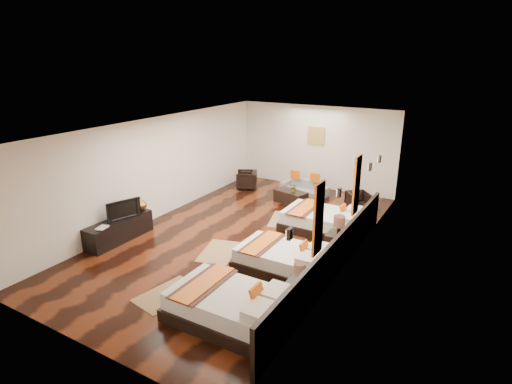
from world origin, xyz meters
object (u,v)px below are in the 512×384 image
Objects in this scene: nightstand_b at (338,242)px; figurine at (140,203)px; coffee_table at (291,197)px; nightstand_a at (299,289)px; armchair_right at (358,201)px; book at (98,227)px; bed_near at (233,306)px; bed_far at (325,221)px; tv at (122,209)px; table_plant at (294,188)px; bed_mid at (285,259)px; armchair_left at (246,180)px; tv_console at (119,230)px; sofa at (304,187)px.

figurine is (-4.95, -1.13, 0.39)m from nightstand_b.
figurine is 4.56m from coffee_table.
nightstand_a is 5.27m from armchair_right.
bed_near is at bearing -9.80° from book.
tv reaches higher than bed_far.
bed_near is 1.02× the size of bed_far.
table_plant is at bearing -22.84° from coffee_table.
bed_mid is 1.20m from nightstand_a.
figurine is at bearing 168.65° from nightstand_a.
nightstand_a reaches higher than armchair_left.
figurine reaches higher than tv_console.
armchair_left is (-1.96, -0.45, 0.08)m from sofa.
bed_far is 2.49× the size of tv.
nightstand_a is at bearing 12.60° from armchair_left.
table_plant is (-1.84, -0.54, 0.27)m from armchair_right.
bed_near reaches higher than armchair_right.
coffee_table is (-2.43, 4.76, -0.08)m from nightstand_a.
bed_far is (-0.00, 4.38, -0.01)m from bed_near.
armchair_right is 2.16× the size of table_plant.
tv is 0.75m from book.
book is (-4.20, -3.66, 0.29)m from bed_far.
armchair_left is (-4.39, 5.36, 0.03)m from nightstand_a.
nightstand_b reaches higher than table_plant.
bed_far is 5.57m from book.
table_plant is (-2.31, 4.71, 0.26)m from nightstand_a.
coffee_table is (2.52, 4.52, -0.08)m from tv_console.
bed_near is 7.75× the size of table_plant.
nightstand_b is at bearing 90.00° from nightstand_a.
figurine reaches higher than bed_mid.
tv_console is 0.54m from tv.
sofa is at bearing 90.00° from coffee_table.
table_plant reaches higher than armchair_left.
nightstand_b is 3.48m from table_plant.
bed_near is at bearing -124.62° from nightstand_a.
nightstand_b is at bearing 26.89° from armchair_left.
nightstand_b is (0.75, 1.19, 0.08)m from bed_mid.
nightstand_a is at bearing 55.38° from bed_near.
nightstand_b reaches higher than bed_mid.
tv is 5.07m from table_plant.
armchair_left is at bearing 143.61° from nightstand_b.
nightstand_b is 1.61× the size of armchair_right.
tv_console is 6.12m from sofa.
nightstand_b is 3.47× the size of table_plant.
armchair_left is at bearing 150.49° from bed_far.
sofa is (2.52, 6.17, -0.33)m from book.
bed_far is 3.51× the size of armchair_right.
book is at bearing -175.86° from nightstand_a.
table_plant reaches higher than sofa.
sofa is at bearing 103.68° from bed_near.
armchair_right is at bearing -5.71° from sofa.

